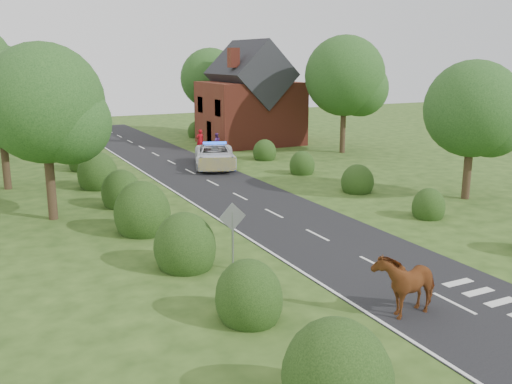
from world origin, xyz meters
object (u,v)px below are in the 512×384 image
cow (405,286)px  police_van (215,156)px  road_sign (233,226)px  pedestrian_purple (216,142)px  pedestrian_red (200,140)px

cow → police_van: (3.98, 24.52, 0.02)m
road_sign → cow: (3.22, -5.68, -0.84)m
police_van → pedestrian_purple: size_ratio=4.23×
police_van → pedestrian_red: pedestrian_red is taller
road_sign → police_van: 20.19m
cow → pedestrian_red: size_ratio=1.25×
road_sign → cow: 6.58m
road_sign → pedestrian_purple: 26.99m
road_sign → pedestrian_red: 27.28m
cow → pedestrian_purple: size_ratio=1.47×
pedestrian_purple → road_sign: bearing=79.3°
cow → pedestrian_red: pedestrian_red is taller
road_sign → pedestrian_red: bearing=71.2°
cow → road_sign: bearing=-158.7°
road_sign → pedestrian_purple: size_ratio=1.63×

